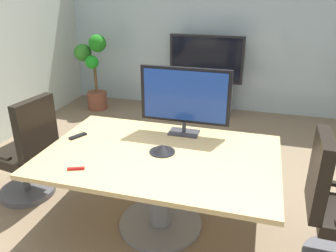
{
  "coord_description": "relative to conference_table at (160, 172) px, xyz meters",
  "views": [
    {
      "loc": [
        0.72,
        -2.51,
        2.07
      ],
      "look_at": [
        -0.04,
        0.14,
        0.89
      ],
      "focal_mm": 35.95,
      "sensor_mm": 36.0,
      "label": 1
    }
  ],
  "objects": [
    {
      "name": "wall_back_glass_partition",
      "position": [
        0.04,
        3.35,
        0.74
      ],
      "size": [
        5.45,
        0.1,
        2.61
      ],
      "primitive_type": "cube",
      "color": "#9EB2B7",
      "rests_on": "ground"
    },
    {
      "name": "wall_display_unit",
      "position": [
        -0.13,
        2.99,
        -0.12
      ],
      "size": [
        1.2,
        0.36,
        1.31
      ],
      "color": "#B7BABC",
      "rests_on": "ground"
    },
    {
      "name": "office_chair_left",
      "position": [
        -1.41,
        0.08,
        -0.11
      ],
      "size": [
        0.63,
        0.61,
        1.09
      ],
      "rotation": [
        0.0,
        0.0,
        -1.72
      ],
      "color": "#4C4C51",
      "rests_on": "ground"
    },
    {
      "name": "ground_plane",
      "position": [
        0.04,
        0.11,
        -0.57
      ],
      "size": [
        7.48,
        7.48,
        0.0
      ],
      "primitive_type": "plane",
      "color": "#7A664C"
    },
    {
      "name": "potted_plant",
      "position": [
        -2.02,
        2.71,
        0.2
      ],
      "size": [
        0.62,
        0.5,
        1.3
      ],
      "color": "brown",
      "rests_on": "ground"
    },
    {
      "name": "office_chair_right",
      "position": [
        1.41,
        -0.08,
        -0.11
      ],
      "size": [
        0.6,
        0.58,
        1.09
      ],
      "rotation": [
        0.0,
        0.0,
        1.54
      ],
      "color": "#4C4C51",
      "rests_on": "ground"
    },
    {
      "name": "remote_control",
      "position": [
        -0.83,
        0.11,
        0.18
      ],
      "size": [
        0.12,
        0.17,
        0.02
      ],
      "primitive_type": "cube",
      "rotation": [
        0.0,
        0.0,
        -0.48
      ],
      "color": "black",
      "rests_on": "conference_table"
    },
    {
      "name": "conference_table",
      "position": [
        0.0,
        0.0,
        0.0
      ],
      "size": [
        1.96,
        1.28,
        0.74
      ],
      "color": "tan",
      "rests_on": "ground"
    },
    {
      "name": "conference_phone",
      "position": [
        0.01,
        0.03,
        0.21
      ],
      "size": [
        0.22,
        0.22,
        0.07
      ],
      "color": "black",
      "rests_on": "conference_table"
    },
    {
      "name": "whiteboard_marker",
      "position": [
        -0.54,
        -0.43,
        0.19
      ],
      "size": [
        0.13,
        0.07,
        0.02
      ],
      "primitive_type": "cube",
      "rotation": [
        0.0,
        0.0,
        0.39
      ],
      "color": "red",
      "rests_on": "conference_table"
    },
    {
      "name": "tv_monitor",
      "position": [
        0.1,
        0.47,
        0.53
      ],
      "size": [
        0.84,
        0.18,
        0.64
      ],
      "color": "#333338",
      "rests_on": "conference_table"
    }
  ]
}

